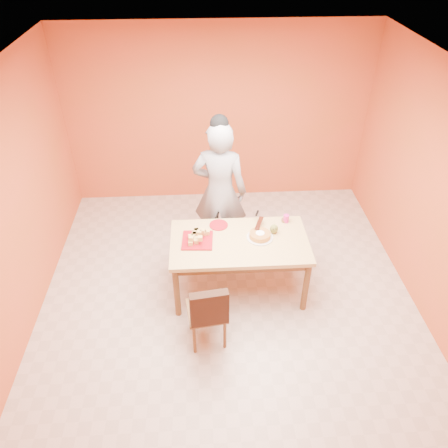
{
  "coord_description": "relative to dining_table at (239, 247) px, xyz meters",
  "views": [
    {
      "loc": [
        -0.27,
        -3.64,
        3.92
      ],
      "look_at": [
        -0.04,
        0.3,
        1.0
      ],
      "focal_mm": 35.0,
      "sensor_mm": 36.0,
      "label": 1
    }
  ],
  "objects": [
    {
      "name": "floor",
      "position": [
        -0.14,
        -0.28,
        -0.67
      ],
      "size": [
        5.0,
        5.0,
        0.0
      ],
      "primitive_type": "plane",
      "color": "beige",
      "rests_on": "ground"
    },
    {
      "name": "ceiling",
      "position": [
        -0.14,
        -0.28,
        2.03
      ],
      "size": [
        5.0,
        5.0,
        0.0
      ],
      "primitive_type": "plane",
      "rotation": [
        3.14,
        0.0,
        0.0
      ],
      "color": "white",
      "rests_on": "wall_back"
    },
    {
      "name": "wall_back",
      "position": [
        -0.14,
        2.22,
        0.68
      ],
      "size": [
        4.5,
        0.0,
        4.5
      ],
      "primitive_type": "plane",
      "rotation": [
        1.57,
        0.0,
        0.0
      ],
      "color": "#CF4F2F",
      "rests_on": "floor"
    },
    {
      "name": "wall_left",
      "position": [
        -2.39,
        -0.28,
        0.68
      ],
      "size": [
        0.0,
        5.0,
        5.0
      ],
      "primitive_type": "plane",
      "rotation": [
        1.57,
        0.0,
        1.57
      ],
      "color": "#CF4F2F",
      "rests_on": "floor"
    },
    {
      "name": "wall_right",
      "position": [
        2.11,
        -0.28,
        0.68
      ],
      "size": [
        0.0,
        5.0,
        5.0
      ],
      "primitive_type": "plane",
      "rotation": [
        1.57,
        0.0,
        -1.57
      ],
      "color": "#CF4F2F",
      "rests_on": "floor"
    },
    {
      "name": "dining_table",
      "position": [
        0.0,
        0.0,
        0.0
      ],
      "size": [
        1.6,
        0.9,
        0.76
      ],
      "color": "tan",
      "rests_on": "floor"
    },
    {
      "name": "dining_chair",
      "position": [
        -0.41,
        -0.78,
        -0.21
      ],
      "size": [
        0.46,
        0.52,
        0.88
      ],
      "rotation": [
        0.0,
        0.0,
        0.14
      ],
      "color": "brown",
      "rests_on": "floor"
    },
    {
      "name": "pastry_pile",
      "position": [
        -0.49,
        0.02,
        0.17
      ],
      "size": [
        0.31,
        0.31,
        0.1
      ],
      "primitive_type": null,
      "color": "tan",
      "rests_on": "pastry_platter"
    },
    {
      "name": "person",
      "position": [
        -0.19,
        0.76,
        0.29
      ],
      "size": [
        0.77,
        0.59,
        1.9
      ],
      "primitive_type": "imported",
      "rotation": [
        0.0,
        0.0,
        2.94
      ],
      "color": "gray",
      "rests_on": "floor"
    },
    {
      "name": "pastry_platter",
      "position": [
        -0.49,
        0.02,
        0.1
      ],
      "size": [
        0.37,
        0.37,
        0.02
      ],
      "primitive_type": "cube",
      "rotation": [
        0.0,
        0.0,
        -0.06
      ],
      "color": "maroon",
      "rests_on": "dining_table"
    },
    {
      "name": "red_dinner_plate",
      "position": [
        -0.23,
        0.31,
        0.1
      ],
      "size": [
        0.27,
        0.27,
        0.01
      ],
      "primitive_type": "cylinder",
      "rotation": [
        0.0,
        0.0,
        0.23
      ],
      "color": "maroon",
      "rests_on": "dining_table"
    },
    {
      "name": "white_cake_plate",
      "position": [
        0.24,
        0.04,
        0.1
      ],
      "size": [
        0.37,
        0.37,
        0.01
      ],
      "primitive_type": "cylinder",
      "rotation": [
        0.0,
        0.0,
        0.21
      ],
      "color": "silver",
      "rests_on": "dining_table"
    },
    {
      "name": "sponge_cake",
      "position": [
        0.24,
        0.04,
        0.13
      ],
      "size": [
        0.25,
        0.25,
        0.06
      ],
      "primitive_type": "cylinder",
      "rotation": [
        0.0,
        0.0,
        0.01
      ],
      "color": "orange",
      "rests_on": "white_cake_plate"
    },
    {
      "name": "cake_server",
      "position": [
        0.25,
        0.22,
        0.17
      ],
      "size": [
        0.15,
        0.29,
        0.01
      ],
      "primitive_type": "cube",
      "rotation": [
        0.0,
        0.0,
        -0.34
      ],
      "color": "silver",
      "rests_on": "sponge_cake"
    },
    {
      "name": "egg_ornament",
      "position": [
        0.42,
        0.12,
        0.16
      ],
      "size": [
        0.11,
        0.1,
        0.12
      ],
      "primitive_type": "ellipsoid",
      "rotation": [
        0.0,
        0.0,
        -0.23
      ],
      "color": "olive",
      "rests_on": "dining_table"
    },
    {
      "name": "magenta_glass",
      "position": [
        0.6,
        0.33,
        0.14
      ],
      "size": [
        0.09,
        0.09,
        0.1
      ],
      "primitive_type": "cylinder",
      "rotation": [
        0.0,
        0.0,
        -0.36
      ],
      "color": "#C91E7F",
      "rests_on": "dining_table"
    },
    {
      "name": "checker_tin",
      "position": [
        0.59,
        0.35,
        0.11
      ],
      "size": [
        0.12,
        0.12,
        0.03
      ],
      "primitive_type": "cylinder",
      "rotation": [
        0.0,
        0.0,
        0.39
      ],
      "color": "#36230E",
      "rests_on": "dining_table"
    }
  ]
}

